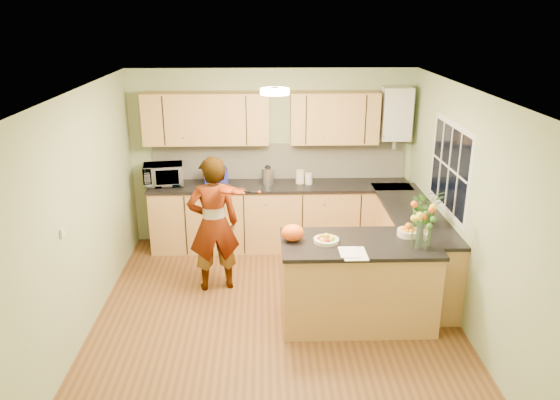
{
  "coord_description": "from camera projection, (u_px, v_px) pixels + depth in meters",
  "views": [
    {
      "loc": [
        -0.11,
        -5.31,
        3.25
      ],
      "look_at": [
        0.06,
        0.5,
        1.22
      ],
      "focal_mm": 35.0,
      "sensor_mm": 36.0,
      "label": 1
    }
  ],
  "objects": [
    {
      "name": "floor",
      "position": [
        276.0,
        317.0,
        6.09
      ],
      "size": [
        4.5,
        4.5,
        0.0
      ],
      "primitive_type": "plane",
      "color": "#593719",
      "rests_on": "ground"
    },
    {
      "name": "ceiling",
      "position": [
        275.0,
        92.0,
        5.26
      ],
      "size": [
        4.0,
        4.5,
        0.02
      ],
      "primitive_type": "cube",
      "color": "white",
      "rests_on": "wall_back"
    },
    {
      "name": "wall_back",
      "position": [
        272.0,
        157.0,
        7.8
      ],
      "size": [
        4.0,
        0.02,
        2.5
      ],
      "primitive_type": "cube",
      "color": "#9AAD7B",
      "rests_on": "floor"
    },
    {
      "name": "wall_front",
      "position": [
        283.0,
        334.0,
        3.55
      ],
      "size": [
        4.0,
        0.02,
        2.5
      ],
      "primitive_type": "cube",
      "color": "#9AAD7B",
      "rests_on": "floor"
    },
    {
      "name": "wall_left",
      "position": [
        82.0,
        215.0,
        5.62
      ],
      "size": [
        0.02,
        4.5,
        2.5
      ],
      "primitive_type": "cube",
      "color": "#9AAD7B",
      "rests_on": "floor"
    },
    {
      "name": "wall_right",
      "position": [
        466.0,
        211.0,
        5.73
      ],
      "size": [
        0.02,
        4.5,
        2.5
      ],
      "primitive_type": "cube",
      "color": "#9AAD7B",
      "rests_on": "floor"
    },
    {
      "name": "back_counter",
      "position": [
        280.0,
        216.0,
        7.78
      ],
      "size": [
        3.64,
        0.62,
        0.94
      ],
      "color": "#B9854A",
      "rests_on": "floor"
    },
    {
      "name": "right_counter",
      "position": [
        411.0,
        246.0,
        6.78
      ],
      "size": [
        0.62,
        2.24,
        0.94
      ],
      "color": "#B9854A",
      "rests_on": "floor"
    },
    {
      "name": "splashback",
      "position": [
        279.0,
        161.0,
        7.8
      ],
      "size": [
        3.6,
        0.02,
        0.52
      ],
      "primitive_type": "cube",
      "color": "beige",
      "rests_on": "back_counter"
    },
    {
      "name": "upper_cabinets",
      "position": [
        259.0,
        118.0,
        7.43
      ],
      "size": [
        3.2,
        0.34,
        0.7
      ],
      "color": "#B9854A",
      "rests_on": "wall_back"
    },
    {
      "name": "boiler",
      "position": [
        396.0,
        114.0,
        7.48
      ],
      "size": [
        0.4,
        0.3,
        0.86
      ],
      "color": "silver",
      "rests_on": "wall_back"
    },
    {
      "name": "window_right",
      "position": [
        450.0,
        168.0,
        6.2
      ],
      "size": [
        0.01,
        1.3,
        1.05
      ],
      "color": "silver",
      "rests_on": "wall_right"
    },
    {
      "name": "light_switch",
      "position": [
        63.0,
        233.0,
        5.04
      ],
      "size": [
        0.02,
        0.09,
        0.09
      ],
      "primitive_type": "cube",
      "color": "silver",
      "rests_on": "wall_left"
    },
    {
      "name": "ceiling_lamp",
      "position": [
        275.0,
        91.0,
        5.56
      ],
      "size": [
        0.3,
        0.3,
        0.07
      ],
      "color": "#FFEABF",
      "rests_on": "ceiling"
    },
    {
      "name": "peninsula_island",
      "position": [
        357.0,
        282.0,
        5.88
      ],
      "size": [
        1.65,
        0.84,
        0.94
      ],
      "color": "#B9854A",
      "rests_on": "floor"
    },
    {
      "name": "fruit_dish",
      "position": [
        326.0,
        239.0,
        5.7
      ],
      "size": [
        0.27,
        0.27,
        0.09
      ],
      "color": "beige",
      "rests_on": "peninsula_island"
    },
    {
      "name": "orange_bowl",
      "position": [
        408.0,
        231.0,
        5.86
      ],
      "size": [
        0.23,
        0.23,
        0.14
      ],
      "color": "beige",
      "rests_on": "peninsula_island"
    },
    {
      "name": "flower_vase",
      "position": [
        424.0,
        216.0,
        5.46
      ],
      "size": [
        0.29,
        0.29,
        0.53
      ],
      "rotation": [
        0.0,
        0.0,
        0.28
      ],
      "color": "silver",
      "rests_on": "peninsula_island"
    },
    {
      "name": "orange_bag",
      "position": [
        293.0,
        233.0,
        5.72
      ],
      "size": [
        0.3,
        0.28,
        0.18
      ],
      "primitive_type": "ellipsoid",
      "rotation": [
        0.0,
        0.0,
        0.37
      ],
      "color": "#FF5915",
      "rests_on": "peninsula_island"
    },
    {
      "name": "papers",
      "position": [
        354.0,
        253.0,
        5.44
      ],
      "size": [
        0.24,
        0.33,
        0.01
      ],
      "primitive_type": "cube",
      "color": "white",
      "rests_on": "peninsula_island"
    },
    {
      "name": "violinist",
      "position": [
        214.0,
        224.0,
        6.48
      ],
      "size": [
        0.68,
        0.52,
        1.67
      ],
      "primitive_type": "imported",
      "rotation": [
        0.0,
        0.0,
        3.35
      ],
      "color": "#E9A58E",
      "rests_on": "floor"
    },
    {
      "name": "violin",
      "position": [
        228.0,
        190.0,
        6.11
      ],
      "size": [
        0.63,
        0.55,
        0.16
      ],
      "primitive_type": null,
      "rotation": [
        0.17,
        0.0,
        -0.61
      ],
      "color": "#550E05",
      "rests_on": "violinist"
    },
    {
      "name": "microwave",
      "position": [
        163.0,
        175.0,
        7.55
      ],
      "size": [
        0.58,
        0.44,
        0.3
      ],
      "primitive_type": "imported",
      "rotation": [
        0.0,
        0.0,
        0.16
      ],
      "color": "silver",
      "rests_on": "back_counter"
    },
    {
      "name": "blue_box",
      "position": [
        215.0,
        176.0,
        7.54
      ],
      "size": [
        0.36,
        0.29,
        0.25
      ],
      "primitive_type": "cube",
      "rotation": [
        0.0,
        0.0,
        0.22
      ],
      "color": "navy",
      "rests_on": "back_counter"
    },
    {
      "name": "kettle",
      "position": [
        268.0,
        175.0,
        7.57
      ],
      "size": [
        0.17,
        0.17,
        0.32
      ],
      "rotation": [
        0.0,
        0.0,
        -0.07
      ],
      "color": "#BABABF",
      "rests_on": "back_counter"
    },
    {
      "name": "jar_cream",
      "position": [
        300.0,
        177.0,
        7.64
      ],
      "size": [
        0.16,
        0.16,
        0.19
      ],
      "primitive_type": "cylinder",
      "rotation": [
        0.0,
        0.0,
        -0.38
      ],
      "color": "beige",
      "rests_on": "back_counter"
    },
    {
      "name": "jar_white",
      "position": [
        309.0,
        179.0,
        7.61
      ],
      "size": [
        0.11,
        0.11,
        0.16
      ],
      "primitive_type": "cylinder",
      "rotation": [
        0.0,
        0.0,
        0.07
      ],
      "color": "silver",
      "rests_on": "back_counter"
    },
    {
      "name": "potted_plant",
      "position": [
        426.0,
        206.0,
        6.14
      ],
      "size": [
        0.41,
        0.37,
        0.42
      ],
      "primitive_type": "imported",
      "rotation": [
        0.0,
        0.0,
        0.09
      ],
      "color": "#346822",
      "rests_on": "right_counter"
    }
  ]
}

